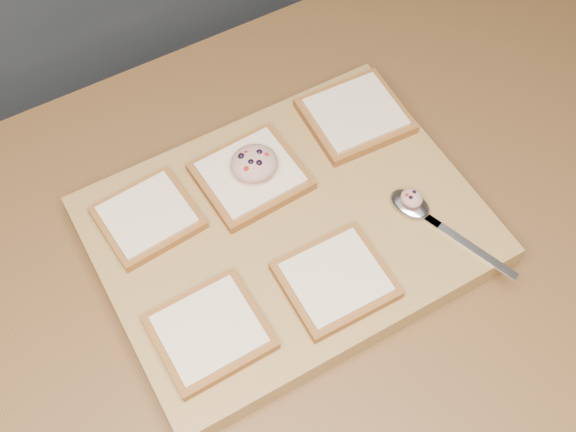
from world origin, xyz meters
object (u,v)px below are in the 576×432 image
cutting_board (288,231)px  bread_far_center (251,176)px  tuna_salad_dollop (254,163)px  spoon (419,210)px

cutting_board → bread_far_center: size_ratio=3.50×
cutting_board → tuna_salad_dollop: (-0.00, 0.08, 0.05)m
cutting_board → bread_far_center: bread_far_center is taller
bread_far_center → spoon: (0.16, -0.15, -0.00)m
cutting_board → tuna_salad_dollop: 0.09m
bread_far_center → cutting_board: bearing=-84.0°
cutting_board → bread_far_center: (-0.01, 0.08, 0.03)m
tuna_salad_dollop → spoon: 0.21m
bread_far_center → tuna_salad_dollop: tuna_salad_dollop is taller
bread_far_center → tuna_salad_dollop: 0.02m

